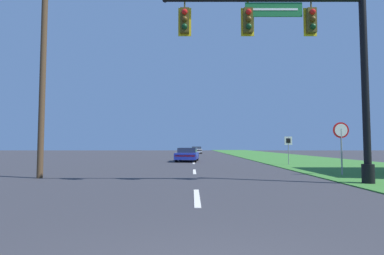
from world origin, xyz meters
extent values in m
cube|color=#38752D|center=(10.50, 30.00, 0.02)|extent=(10.00, 110.00, 0.04)
cube|color=silver|center=(0.00, 6.00, 0.01)|extent=(0.16, 2.80, 0.01)
cube|color=silver|center=(0.00, 14.00, 0.01)|extent=(0.16, 2.80, 0.01)
cube|color=silver|center=(0.00, 22.00, 0.01)|extent=(0.16, 2.80, 0.01)
cube|color=silver|center=(0.00, 30.00, 0.01)|extent=(0.16, 2.80, 0.01)
cube|color=silver|center=(0.00, 38.00, 0.01)|extent=(0.16, 2.80, 0.01)
cylinder|color=black|center=(6.40, 8.80, 0.39)|extent=(0.44, 0.44, 0.70)
cylinder|color=black|center=(6.40, 8.80, 3.83)|extent=(0.26, 0.26, 7.58)
cylinder|color=black|center=(2.61, 8.80, 7.02)|extent=(7.57, 0.16, 0.16)
sphere|color=black|center=(-1.17, 8.80, 7.02)|extent=(0.21, 0.21, 0.21)
cube|color=#196B33|center=(2.99, 8.80, 6.63)|extent=(2.18, 0.06, 0.55)
cube|color=white|center=(2.99, 8.77, 6.63)|extent=(1.83, 0.01, 0.08)
cylinder|color=#4C4214|center=(-0.42, 8.80, 6.85)|extent=(0.06, 0.06, 0.35)
cube|color=yellow|center=(-0.42, 8.94, 6.20)|extent=(0.50, 0.03, 1.11)
cube|color=#4C4214|center=(-0.42, 8.80, 6.20)|extent=(0.34, 0.24, 0.95)
sphere|color=red|center=(-0.42, 8.66, 6.48)|extent=(0.22, 0.22, 0.22)
sphere|color=#51380F|center=(-0.42, 8.66, 6.20)|extent=(0.22, 0.22, 0.22)
sphere|color=#0F3D19|center=(-0.42, 8.66, 5.91)|extent=(0.22, 0.22, 0.22)
cylinder|color=#4C4214|center=(2.01, 8.80, 6.85)|extent=(0.06, 0.06, 0.35)
cube|color=yellow|center=(2.01, 8.94, 6.20)|extent=(0.50, 0.03, 1.11)
cube|color=#4C4214|center=(2.01, 8.80, 6.20)|extent=(0.34, 0.24, 0.95)
sphere|color=red|center=(2.01, 8.66, 6.48)|extent=(0.22, 0.22, 0.22)
sphere|color=#51380F|center=(2.01, 8.66, 6.20)|extent=(0.22, 0.22, 0.22)
sphere|color=#0F3D19|center=(2.01, 8.66, 5.91)|extent=(0.22, 0.22, 0.22)
cylinder|color=#4C4214|center=(4.43, 8.80, 6.85)|extent=(0.06, 0.06, 0.35)
cube|color=yellow|center=(4.43, 8.94, 6.20)|extent=(0.50, 0.03, 1.11)
cube|color=#4C4214|center=(4.43, 8.80, 6.20)|extent=(0.34, 0.24, 0.95)
sphere|color=red|center=(4.43, 8.66, 6.48)|extent=(0.22, 0.22, 0.22)
sphere|color=#51380F|center=(4.43, 8.66, 6.20)|extent=(0.22, 0.22, 0.22)
sphere|color=#0F3D19|center=(4.43, 8.66, 5.91)|extent=(0.22, 0.22, 0.22)
cylinder|color=black|center=(0.35, 25.75, 0.32)|extent=(0.22, 0.64, 0.64)
cylinder|color=black|center=(-1.24, 25.88, 0.32)|extent=(0.22, 0.64, 0.64)
cylinder|color=black|center=(0.13, 22.95, 0.32)|extent=(0.22, 0.64, 0.64)
cylinder|color=black|center=(-1.47, 23.08, 0.32)|extent=(0.22, 0.64, 0.64)
cube|color=#1E2D9E|center=(-0.56, 24.41, 0.50)|extent=(2.16, 4.34, 0.55)
cube|color=#283342|center=(-0.55, 24.52, 0.98)|extent=(1.74, 1.89, 0.42)
cube|color=#1E2D9E|center=(-0.55, 24.52, 1.16)|extent=(1.70, 1.85, 0.06)
cube|color=#B71414|center=(-0.73, 22.34, 0.56)|extent=(1.67, 0.20, 0.14)
cylinder|color=black|center=(1.46, 51.51, 0.32)|extent=(0.22, 0.64, 0.64)
cylinder|color=black|center=(-0.14, 51.51, 0.32)|extent=(0.22, 0.64, 0.64)
cylinder|color=black|center=(1.46, 48.59, 0.32)|extent=(0.22, 0.64, 0.64)
cylinder|color=black|center=(-0.14, 48.59, 0.32)|extent=(0.22, 0.64, 0.64)
cube|color=silver|center=(0.66, 50.05, 0.50)|extent=(1.82, 4.32, 0.55)
cube|color=#283342|center=(0.66, 50.16, 0.98)|extent=(1.60, 1.82, 0.42)
cube|color=silver|center=(0.66, 50.16, 1.16)|extent=(1.57, 1.78, 0.06)
cube|color=#B71414|center=(0.66, 47.92, 0.56)|extent=(1.67, 0.06, 0.14)
cylinder|color=gray|center=(7.02, 11.97, 1.14)|extent=(0.07, 0.07, 2.20)
cylinder|color=red|center=(7.02, 11.97, 2.16)|extent=(0.76, 0.04, 0.76)
cylinder|color=white|center=(7.02, 11.95, 2.16)|extent=(0.61, 0.01, 0.61)
cylinder|color=gray|center=(6.86, 19.34, 1.04)|extent=(0.06, 0.06, 2.00)
cube|color=white|center=(6.86, 19.34, 1.77)|extent=(0.55, 0.04, 0.60)
cube|color=black|center=(6.86, 19.32, 1.77)|extent=(0.31, 0.01, 0.34)
cylinder|color=#4C3823|center=(-6.82, 10.85, 4.65)|extent=(0.26, 0.26, 9.30)
camera|label=1|loc=(-0.13, -2.36, 1.45)|focal=28.00mm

